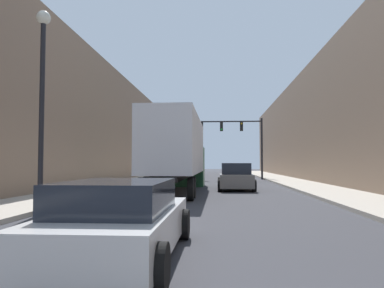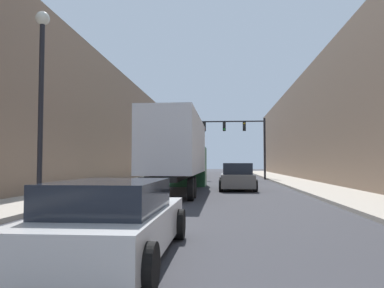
{
  "view_description": "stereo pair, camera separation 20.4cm",
  "coord_description": "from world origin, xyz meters",
  "px_view_note": "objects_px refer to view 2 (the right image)",
  "views": [
    {
      "loc": [
        0.66,
        -0.25,
        1.63
      ],
      "look_at": [
        -0.49,
        15.66,
        2.44
      ],
      "focal_mm": 35.0,
      "sensor_mm": 36.0,
      "label": 1
    },
    {
      "loc": [
        0.86,
        -0.24,
        1.63
      ],
      "look_at": [
        -0.49,
        15.66,
        2.44
      ],
      "focal_mm": 35.0,
      "sensor_mm": 36.0,
      "label": 2
    }
  ],
  "objects_px": {
    "suv_car": "(237,177)",
    "semi_truck": "(180,151)",
    "traffic_signal_gantry": "(241,135)",
    "sedan_car": "(113,220)",
    "street_lamp": "(41,83)"
  },
  "relations": [
    {
      "from": "suv_car",
      "to": "semi_truck",
      "type": "bearing_deg",
      "value": -152.18
    },
    {
      "from": "suv_car",
      "to": "traffic_signal_gantry",
      "type": "relative_size",
      "value": 0.56
    },
    {
      "from": "sedan_car",
      "to": "street_lamp",
      "type": "distance_m",
      "value": 7.18
    },
    {
      "from": "semi_truck",
      "to": "traffic_signal_gantry",
      "type": "distance_m",
      "value": 16.89
    },
    {
      "from": "suv_car",
      "to": "traffic_signal_gantry",
      "type": "xyz_separation_m",
      "value": [
        0.95,
        14.47,
        3.65
      ]
    },
    {
      "from": "semi_truck",
      "to": "suv_car",
      "type": "distance_m",
      "value": 4.03
    },
    {
      "from": "traffic_signal_gantry",
      "to": "semi_truck",
      "type": "bearing_deg",
      "value": -104.71
    },
    {
      "from": "semi_truck",
      "to": "street_lamp",
      "type": "bearing_deg",
      "value": -108.24
    },
    {
      "from": "semi_truck",
      "to": "suv_car",
      "type": "bearing_deg",
      "value": 27.82
    },
    {
      "from": "semi_truck",
      "to": "sedan_car",
      "type": "xyz_separation_m",
      "value": [
        0.6,
        -14.8,
        -1.65
      ]
    },
    {
      "from": "sedan_car",
      "to": "traffic_signal_gantry",
      "type": "relative_size",
      "value": 0.57
    },
    {
      "from": "sedan_car",
      "to": "suv_car",
      "type": "xyz_separation_m",
      "value": [
        2.7,
        16.54,
        0.12
      ]
    },
    {
      "from": "traffic_signal_gantry",
      "to": "street_lamp",
      "type": "bearing_deg",
      "value": -106.06
    },
    {
      "from": "semi_truck",
      "to": "sedan_car",
      "type": "height_order",
      "value": "semi_truck"
    },
    {
      "from": "semi_truck",
      "to": "sedan_car",
      "type": "bearing_deg",
      "value": -87.68
    }
  ]
}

